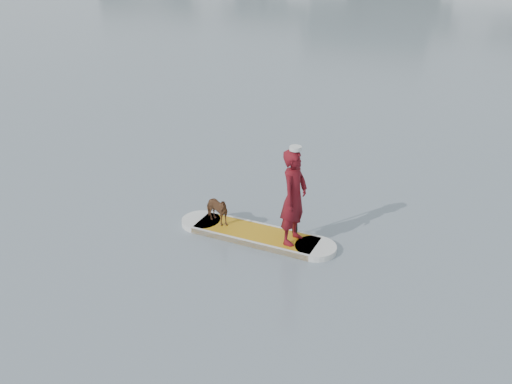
% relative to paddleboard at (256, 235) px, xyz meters
% --- Properties ---
extents(ground, '(140.00, 140.00, 0.00)m').
position_rel_paddleboard_xyz_m(ground, '(-3.29, 3.69, -0.06)').
color(ground, slate).
rests_on(ground, ground).
extents(paddleboard, '(3.30, 0.81, 0.12)m').
position_rel_paddleboard_xyz_m(paddleboard, '(0.00, 0.00, 0.00)').
color(paddleboard, '#CB8D13').
rests_on(paddleboard, ground).
extents(paddler, '(0.49, 0.71, 1.87)m').
position_rel_paddleboard_xyz_m(paddler, '(0.78, 0.00, 1.00)').
color(paddler, maroon).
rests_on(paddler, paddleboard).
extents(white_cap, '(0.22, 0.22, 0.07)m').
position_rel_paddleboard_xyz_m(white_cap, '(0.78, 0.00, 1.97)').
color(white_cap, silver).
rests_on(white_cap, paddler).
extents(dog, '(0.79, 0.56, 0.61)m').
position_rel_paddleboard_xyz_m(dog, '(-0.89, -0.00, 0.36)').
color(dog, '#542E1C').
rests_on(dog, paddleboard).
extents(paddle, '(0.10, 0.30, 2.00)m').
position_rel_paddleboard_xyz_m(paddle, '(0.71, 0.28, 0.74)').
color(paddle, black).
rests_on(paddle, ground).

